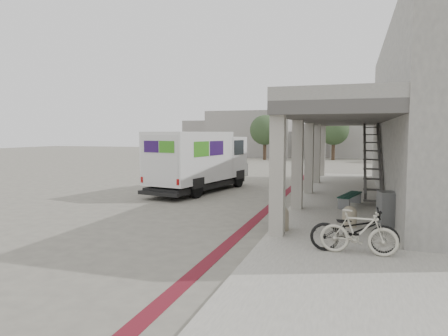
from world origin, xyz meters
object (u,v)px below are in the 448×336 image
(utility_cabinet, at_px, (387,209))
(bicycle_cream, at_px, (359,232))
(bench, at_px, (350,197))
(bicycle_black, at_px, (354,230))
(fedex_truck, at_px, (200,160))

(utility_cabinet, relative_size, bicycle_cream, 0.60)
(bench, height_order, utility_cabinet, utility_cabinet)
(bicycle_black, relative_size, bicycle_cream, 1.15)
(fedex_truck, xyz_separation_m, bench, (7.08, -2.58, -1.11))
(fedex_truck, distance_m, utility_cabinet, 9.97)
(utility_cabinet, bearing_deg, bench, 96.94)
(utility_cabinet, distance_m, bicycle_cream, 3.27)
(fedex_truck, height_order, utility_cabinet, fedex_truck)
(bicycle_cream, bearing_deg, utility_cabinet, -12.44)
(utility_cabinet, distance_m, bicycle_black, 3.16)
(bench, relative_size, bicycle_cream, 1.15)
(fedex_truck, bearing_deg, bench, -9.28)
(bicycle_black, xyz_separation_m, bicycle_cream, (0.10, -0.14, -0.00))
(utility_cabinet, xyz_separation_m, bicycle_cream, (-0.83, -3.16, -0.00))
(bicycle_cream, bearing_deg, fedex_truck, 41.83)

